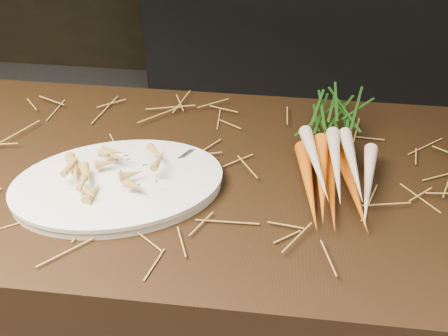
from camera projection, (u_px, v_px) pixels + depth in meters
The scene contains 7 objects.
main_counter at pixel (226, 315), 1.44m from camera, with size 2.40×0.70×0.90m, color black.
back_counter at pixel (327, 37), 2.93m from camera, with size 1.82×0.62×0.84m.
straw_bedding at pixel (227, 172), 1.17m from camera, with size 1.40×0.60×0.02m, color #B0833F, non-canonical shape.
root_veg_bunch at pixel (328, 137), 1.21m from camera, with size 0.20×0.49×0.09m.
serving_platter at pixel (118, 187), 1.12m from camera, with size 0.42×0.28×0.02m, color white, non-canonical shape.
roasted_veg_heap at pixel (116, 173), 1.10m from camera, with size 0.20×0.15×0.05m, color #A37F30, non-canonical shape.
serving_fork at pixel (193, 177), 1.13m from camera, with size 0.01×0.16×0.00m, color silver.
Camera 1 is at (0.11, -0.63, 1.61)m, focal length 45.00 mm.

